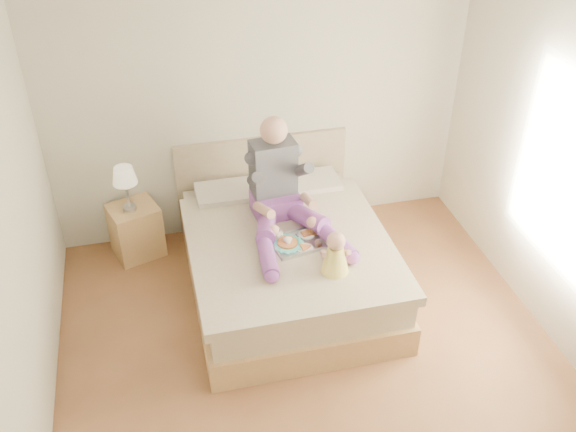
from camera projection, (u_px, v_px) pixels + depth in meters
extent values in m
cube|color=brown|center=(316.00, 369.00, 5.08)|extent=(4.00, 4.20, 0.01)
cube|color=white|center=(328.00, 35.00, 3.54)|extent=(4.00, 4.20, 0.02)
cube|color=beige|center=(259.00, 103.00, 5.98)|extent=(4.00, 0.02, 2.70)
cube|color=beige|center=(7.00, 277.00, 3.92)|extent=(0.02, 4.20, 2.70)
cube|color=white|center=(568.00, 175.00, 4.82)|extent=(0.02, 1.30, 1.60)
cube|color=beige|center=(567.00, 175.00, 4.82)|extent=(0.01, 1.18, 1.48)
cube|color=#A47D4C|center=(287.00, 275.00, 5.81)|extent=(1.68, 2.13, 0.28)
cube|color=#BBA98B|center=(286.00, 253.00, 5.66)|extent=(1.60, 2.05, 0.24)
cube|color=#BBA98B|center=(291.00, 248.00, 5.45)|extent=(1.70, 1.80, 0.09)
cube|color=beige|center=(229.00, 195.00, 6.07)|extent=(0.62, 0.40, 0.14)
cube|color=beige|center=(307.00, 185.00, 6.22)|extent=(0.62, 0.40, 0.14)
cube|color=gray|center=(262.00, 181.00, 6.46)|extent=(1.70, 0.08, 1.00)
cube|color=#A47D4C|center=(136.00, 230.00, 6.16)|extent=(0.53, 0.50, 0.53)
cylinder|color=#B6B9BD|center=(130.00, 208.00, 5.97)|extent=(0.12, 0.12, 0.04)
cylinder|color=#B6B9BD|center=(127.00, 195.00, 5.88)|extent=(0.02, 0.02, 0.25)
cone|color=beige|center=(124.00, 175.00, 5.77)|extent=(0.22, 0.22, 0.16)
cube|color=#75388D|center=(276.00, 203.00, 5.75)|extent=(0.44, 0.36, 0.19)
cube|color=#38373F|center=(273.00, 168.00, 5.61)|extent=(0.41, 0.28, 0.51)
sphere|color=tan|center=(274.00, 130.00, 5.37)|extent=(0.24, 0.24, 0.24)
cylinder|color=#75388D|center=(267.00, 224.00, 5.51)|extent=(0.29, 0.57, 0.23)
cylinder|color=#75388D|center=(267.00, 256.00, 5.17)|extent=(0.17, 0.50, 0.13)
sphere|color=#75388D|center=(271.00, 276.00, 4.98)|extent=(0.12, 0.12, 0.12)
cylinder|color=#38373F|center=(255.00, 179.00, 5.42)|extent=(0.10, 0.32, 0.26)
cylinder|color=tan|center=(264.00, 210.00, 5.38)|extent=(0.15, 0.34, 0.17)
sphere|color=tan|center=(274.00, 230.00, 5.33)|extent=(0.09, 0.09, 0.09)
cylinder|color=#75388D|center=(304.00, 216.00, 5.61)|extent=(0.39, 0.57, 0.23)
cylinder|color=#75388D|center=(336.00, 241.00, 5.34)|extent=(0.26, 0.51, 0.13)
sphere|color=#75388D|center=(352.00, 257.00, 5.17)|extent=(0.12, 0.12, 0.12)
cylinder|color=#38373F|center=(302.00, 170.00, 5.54)|extent=(0.16, 0.33, 0.26)
cylinder|color=tan|center=(309.00, 201.00, 5.49)|extent=(0.08, 0.33, 0.17)
sphere|color=tan|center=(312.00, 222.00, 5.42)|extent=(0.09, 0.09, 0.09)
cube|color=#B6B9BD|center=(298.00, 243.00, 5.42)|extent=(0.49, 0.41, 0.01)
cylinder|color=#43C2BE|center=(288.00, 244.00, 5.39)|extent=(0.26, 0.26, 0.01)
cylinder|color=#BC743E|center=(288.00, 243.00, 5.38)|extent=(0.17, 0.17, 0.02)
cylinder|color=white|center=(276.00, 234.00, 5.44)|extent=(0.08, 0.08, 0.09)
torus|color=white|center=(281.00, 233.00, 5.45)|extent=(0.02, 0.06, 0.06)
cylinder|color=#9B774C|center=(276.00, 231.00, 5.41)|extent=(0.07, 0.07, 0.01)
cylinder|color=white|center=(306.00, 235.00, 5.50)|extent=(0.14, 0.14, 0.01)
cube|color=#BC743E|center=(306.00, 233.00, 5.49)|extent=(0.09, 0.08, 0.02)
cylinder|color=white|center=(305.00, 248.00, 5.34)|extent=(0.14, 0.14, 0.01)
ellipsoid|color=red|center=(307.00, 247.00, 5.33)|extent=(0.04, 0.03, 0.01)
cylinder|color=white|center=(314.00, 229.00, 5.48)|extent=(0.07, 0.07, 0.11)
cylinder|color=#C47220|center=(314.00, 229.00, 5.48)|extent=(0.06, 0.06, 0.11)
cylinder|color=white|center=(318.00, 243.00, 5.37)|extent=(0.07, 0.07, 0.04)
cylinder|color=#431E09|center=(318.00, 243.00, 5.38)|extent=(0.06, 0.06, 0.03)
cone|color=#F7E04E|center=(335.00, 259.00, 5.06)|extent=(0.22, 0.22, 0.24)
sphere|color=tan|center=(336.00, 241.00, 4.96)|extent=(0.15, 0.15, 0.15)
cylinder|color=tan|center=(326.00, 259.00, 5.19)|extent=(0.08, 0.17, 0.06)
sphere|color=tan|center=(323.00, 253.00, 5.25)|extent=(0.05, 0.05, 0.05)
cylinder|color=tan|center=(324.00, 255.00, 5.03)|extent=(0.07, 0.13, 0.10)
cylinder|color=tan|center=(336.00, 257.00, 5.20)|extent=(0.07, 0.17, 0.06)
sphere|color=tan|center=(334.00, 251.00, 5.27)|extent=(0.05, 0.05, 0.05)
cylinder|color=tan|center=(346.00, 252.00, 5.06)|extent=(0.07, 0.13, 0.10)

